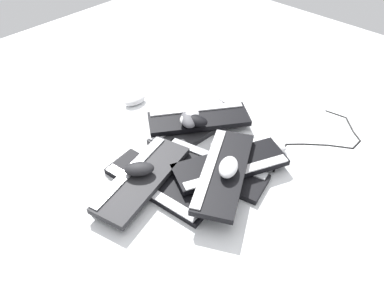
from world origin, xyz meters
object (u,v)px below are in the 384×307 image
keyboard_0 (160,185)px  keyboard_4 (142,178)px  keyboard_6 (199,118)px  mouse_1 (228,167)px  mouse_0 (190,117)px  mouse_4 (135,100)px  mouse_2 (97,201)px  keyboard_1 (211,168)px  mouse_3 (139,169)px  mouse_5 (188,120)px  mouse_7 (195,120)px  keyboard_3 (230,165)px  mouse_6 (273,147)px  keyboard_2 (196,127)px  keyboard_5 (223,171)px

keyboard_0 → keyboard_4: (0.04, -0.05, 0.03)m
keyboard_6 → mouse_1: mouse_1 is taller
mouse_0 → mouse_4: mouse_0 is taller
mouse_2 → mouse_1: bearing=-98.2°
keyboard_1 → mouse_3: mouse_3 is taller
mouse_1 → mouse_5: mouse_1 is taller
mouse_2 → mouse_7: size_ratio=1.00×
keyboard_4 → keyboard_3: bearing=144.8°
keyboard_4 → mouse_7: bearing=-170.2°
mouse_6 → keyboard_2: bearing=-9.9°
mouse_4 → mouse_5: (-0.01, 0.35, 0.06)m
keyboard_6 → mouse_7: (0.06, 0.03, 0.04)m
mouse_1 → mouse_7: mouse_1 is taller
keyboard_2 → mouse_5: bearing=-4.2°
mouse_3 → mouse_6: 0.56m
keyboard_0 → keyboard_4: size_ratio=0.98×
keyboard_6 → mouse_4: size_ratio=4.03×
keyboard_2 → mouse_3: (0.38, 0.07, 0.07)m
keyboard_6 → mouse_1: size_ratio=4.03×
mouse_5 → mouse_6: (-0.16, 0.33, -0.06)m
keyboard_5 → mouse_0: size_ratio=4.17×
keyboard_3 → mouse_3: mouse_3 is taller
mouse_2 → mouse_6: size_ratio=1.00×
keyboard_1 → mouse_7: 0.24m
mouse_4 → mouse_7: 0.38m
keyboard_2 → mouse_4: 0.36m
keyboard_4 → keyboard_6: size_ratio=1.05×
keyboard_0 → mouse_1: bearing=133.1°
keyboard_3 → keyboard_4: 0.34m
mouse_2 → keyboard_2: bearing=-57.9°
keyboard_1 → keyboard_6: keyboard_6 is taller
mouse_0 → mouse_2: mouse_0 is taller
keyboard_4 → keyboard_5: 0.30m
keyboard_3 → mouse_1: size_ratio=4.20×
mouse_2 → keyboard_0: bearing=-87.3°
mouse_2 → mouse_6: bearing=-84.8°
keyboard_5 → mouse_3: 0.31m
mouse_1 → mouse_7: bearing=36.6°
keyboard_4 → mouse_4: size_ratio=4.21×
mouse_1 → mouse_0: bearing=38.8°
mouse_6 → mouse_7: mouse_7 is taller
keyboard_2 → mouse_2: mouse_2 is taller
keyboard_5 → mouse_3: bearing=-47.9°
mouse_3 → keyboard_6: bearing=-128.1°
keyboard_2 → mouse_6: size_ratio=4.08×
keyboard_5 → mouse_3: mouse_3 is taller
keyboard_1 → keyboard_5: (0.03, 0.08, 0.06)m
keyboard_2 → keyboard_3: bearing=68.9°
keyboard_1 → mouse_2: mouse_2 is taller
keyboard_1 → keyboard_4: keyboard_4 is taller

